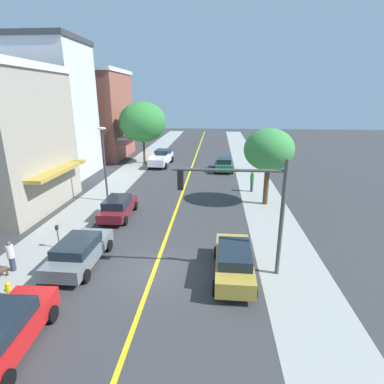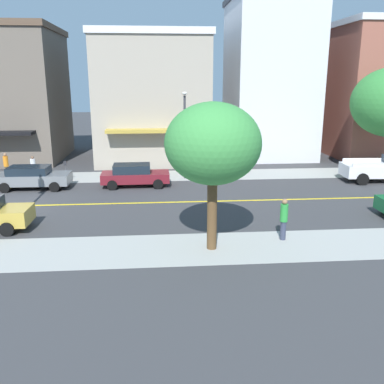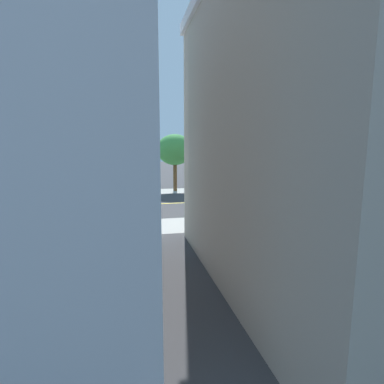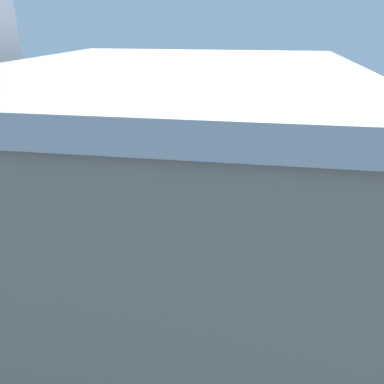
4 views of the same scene
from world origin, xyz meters
TOP-DOWN VIEW (x-y plane):
  - ground_plane at (0.00, 0.00)m, footprint 140.00×140.00m
  - sidewalk_left at (-6.94, 0.00)m, footprint 3.46×126.00m
  - sidewalk_right at (6.94, 0.00)m, footprint 3.46×126.00m
  - road_centerline_stripe at (0.00, 0.00)m, footprint 0.20×126.00m
  - pale_office_building at (-15.12, 8.09)m, footprint 13.14×9.52m
  - corner_shop_building at (-15.13, 18.56)m, footprint 9.21×7.32m
  - street_tree_left_near at (6.98, 10.58)m, footprint 3.83×3.83m
  - fire_hydrant at (-5.84, -2.46)m, footprint 0.44×0.24m
  - parking_meter at (-5.91, 2.03)m, footprint 0.12×0.18m
  - traffic_light_mast at (4.37, 0.34)m, footprint 5.21×0.32m
  - street_lamp at (-5.98, 10.33)m, footprint 0.70×0.36m
  - red_sedan_left_curb at (-3.98, -5.28)m, footprint 2.10×4.43m
  - grey_sedan_left_curb at (-3.89, 0.35)m, footprint 2.14×4.65m
  - gold_sedan_right_curb at (3.91, -0.05)m, footprint 1.98×4.81m
  - green_sedan_right_curb at (3.85, 21.87)m, footprint 2.16×4.53m
  - maroon_sedan_left_curb at (-3.95, 6.87)m, footprint 2.02×4.45m
  - pedestrian_white_shirt at (-7.02, -0.45)m, footprint 0.35×0.35m
  - pedestrian_green_shirt at (6.24, 13.84)m, footprint 0.34×0.34m
  - small_dog at (-7.19, -1.15)m, footprint 0.62×0.75m

SIDE VIEW (x-z plane):
  - ground_plane at x=0.00m, z-range 0.00..0.00m
  - road_centerline_stripe at x=0.00m, z-range 0.00..0.00m
  - sidewalk_left at x=-6.94m, z-range 0.00..0.01m
  - sidewalk_right at x=6.94m, z-range 0.00..0.01m
  - fire_hydrant at x=-5.84m, z-range -0.01..0.72m
  - small_dog at x=-7.19m, z-range 0.10..0.70m
  - grey_sedan_left_curb at x=-3.89m, z-range 0.05..1.50m
  - maroon_sedan_left_curb at x=-3.95m, z-range 0.03..1.51m
  - green_sedan_right_curb at x=3.85m, z-range 0.04..1.57m
  - red_sedan_left_curb at x=-3.98m, z-range 0.04..1.58m
  - gold_sedan_right_curb at x=3.91m, z-range 0.04..1.59m
  - pedestrian_white_shirt at x=-7.02m, z-range 0.04..1.62m
  - parking_meter at x=-5.91m, z-range 0.22..1.61m
  - pedestrian_green_shirt at x=6.24m, z-range 0.07..1.93m
  - street_lamp at x=-5.98m, z-range 0.75..6.79m
  - traffic_light_mast at x=4.37m, z-range 0.96..6.67m
  - street_tree_left_near at x=6.98m, z-range 1.36..7.40m
  - pale_office_building at x=-15.12m, z-range 0.01..10.56m
  - corner_shop_building at x=-15.13m, z-range 0.02..13.92m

